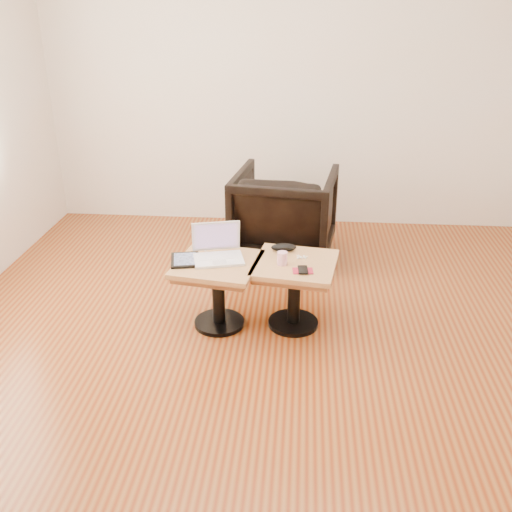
# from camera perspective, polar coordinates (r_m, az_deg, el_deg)

# --- Properties ---
(room_shell) EXTENTS (4.52, 4.52, 2.71)m
(room_shell) POSITION_cam_1_polar(r_m,az_deg,el_deg) (3.02, 3.08, 12.19)
(room_shell) COLOR maroon
(room_shell) RESTS_ON ground
(side_table_left) EXTENTS (0.58, 0.58, 0.46)m
(side_table_left) POSITION_cam_1_polar(r_m,az_deg,el_deg) (3.67, -3.82, -2.21)
(side_table_left) COLOR black
(side_table_left) RESTS_ON ground
(side_table_right) EXTENTS (0.58, 0.58, 0.46)m
(side_table_right) POSITION_cam_1_polar(r_m,az_deg,el_deg) (3.66, 3.88, -2.23)
(side_table_right) COLOR black
(side_table_right) RESTS_ON ground
(laptop) EXTENTS (0.36, 0.32, 0.22)m
(laptop) POSITION_cam_1_polar(r_m,az_deg,el_deg) (3.65, -3.85, 0.45)
(laptop) COLOR white
(laptop) RESTS_ON side_table_left
(tablet) EXTENTS (0.22, 0.25, 0.02)m
(tablet) POSITION_cam_1_polar(r_m,az_deg,el_deg) (3.64, -7.11, -0.39)
(tablet) COLOR black
(tablet) RESTS_ON side_table_left
(charging_adapter) EXTENTS (0.05, 0.05, 0.02)m
(charging_adapter) POSITION_cam_1_polar(r_m,az_deg,el_deg) (3.84, -5.80, 1.11)
(charging_adapter) COLOR white
(charging_adapter) RESTS_ON side_table_left
(glasses_case) EXTENTS (0.18, 0.09, 0.05)m
(glasses_case) POSITION_cam_1_polar(r_m,az_deg,el_deg) (3.75, 2.79, 0.88)
(glasses_case) COLOR black
(glasses_case) RESTS_ON side_table_right
(striped_cup) EXTENTS (0.08, 0.08, 0.08)m
(striped_cup) POSITION_cam_1_polar(r_m,az_deg,el_deg) (3.56, 2.64, -0.23)
(striped_cup) COLOR pink
(striped_cup) RESTS_ON side_table_right
(earbuds_tangle) EXTENTS (0.07, 0.05, 0.01)m
(earbuds_tangle) POSITION_cam_1_polar(r_m,az_deg,el_deg) (3.67, 4.56, -0.10)
(earbuds_tangle) COLOR white
(earbuds_tangle) RESTS_ON side_table_right
(phone_on_sleeve) EXTENTS (0.13, 0.11, 0.02)m
(phone_on_sleeve) POSITION_cam_1_polar(r_m,az_deg,el_deg) (3.49, 4.71, -1.44)
(phone_on_sleeve) COLOR maroon
(phone_on_sleeve) RESTS_ON side_table_right
(armchair) EXTENTS (0.89, 0.91, 0.73)m
(armchair) POSITION_cam_1_polar(r_m,az_deg,el_deg) (4.68, 2.87, 4.25)
(armchair) COLOR black
(armchair) RESTS_ON ground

